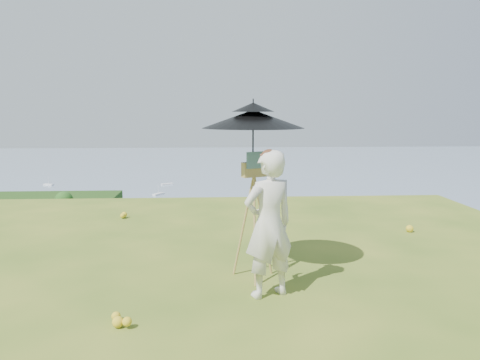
{
  "coord_description": "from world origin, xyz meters",
  "views": [
    {
      "loc": [
        1.17,
        -4.66,
        2.17
      ],
      "look_at": [
        1.64,
        3.6,
        0.94
      ],
      "focal_mm": 35.0,
      "sensor_mm": 36.0,
      "label": 1
    }
  ],
  "objects": [
    {
      "name": "bay_water",
      "position": [
        0.0,
        240.0,
        -34.0
      ],
      "size": [
        700.0,
        700.0,
        0.0
      ],
      "primitive_type": "plane",
      "color": "slate",
      "rests_on": "ground"
    },
    {
      "name": "sun_umbrella",
      "position": [
        1.67,
        1.22,
        1.84
      ],
      "size": [
        1.76,
        1.76,
        0.95
      ],
      "primitive_type": null,
      "rotation": [
        0.0,
        0.0,
        0.52
      ],
      "color": "black",
      "rests_on": "field_easel"
    },
    {
      "name": "moored_boats",
      "position": [
        -12.5,
        161.0,
        -33.65
      ],
      "size": [
        140.0,
        140.0,
        0.7
      ],
      "primitive_type": null,
      "color": "white",
      "rests_on": "bay_water"
    },
    {
      "name": "slope_trees",
      "position": [
        0.0,
        35.0,
        -15.0
      ],
      "size": [
        110.0,
        50.0,
        6.0
      ],
      "primitive_type": null,
      "color": "#275118",
      "rests_on": "forest_slope"
    },
    {
      "name": "wildflowers",
      "position": [
        0.0,
        0.25,
        0.06
      ],
      "size": [
        10.0,
        10.5,
        0.12
      ],
      "primitive_type": null,
      "color": "gold",
      "rests_on": "ground"
    },
    {
      "name": "painter",
      "position": [
        1.81,
        0.6,
        0.87
      ],
      "size": [
        0.75,
        0.64,
        1.73
      ],
      "primitive_type": "imported",
      "rotation": [
        0.0,
        0.0,
        3.56
      ],
      "color": "beige",
      "rests_on": "ground"
    },
    {
      "name": "painter_cap",
      "position": [
        1.81,
        0.6,
        1.68
      ],
      "size": [
        0.26,
        0.29,
        0.1
      ],
      "primitive_type": null,
      "rotation": [
        0.0,
        0.0,
        0.31
      ],
      "color": "#D87676",
      "rests_on": "painter"
    },
    {
      "name": "field_easel",
      "position": [
        1.68,
        1.19,
        0.83
      ],
      "size": [
        0.83,
        0.83,
        1.66
      ],
      "primitive_type": null,
      "rotation": [
        0.0,
        0.0,
        0.41
      ],
      "color": "olive",
      "rests_on": "ground"
    },
    {
      "name": "ground",
      "position": [
        0.0,
        0.0,
        0.0
      ],
      "size": [
        14.0,
        14.0,
        0.0
      ],
      "primitive_type": "plane",
      "color": "#45641C",
      "rests_on": "ground"
    },
    {
      "name": "harbor_town",
      "position": [
        0.0,
        75.0,
        -29.5
      ],
      "size": [
        110.0,
        22.0,
        5.0
      ],
      "primitive_type": null,
      "color": "silver",
      "rests_on": "shoreline_tier"
    },
    {
      "name": "shoreline_tier",
      "position": [
        0.0,
        75.0,
        -36.0
      ],
      "size": [
        170.0,
        28.0,
        8.0
      ],
      "primitive_type": "cube",
      "color": "#685E53",
      "rests_on": "bay_water"
    }
  ]
}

